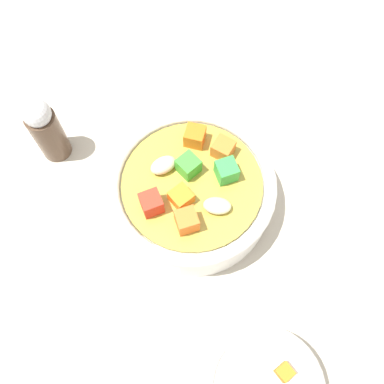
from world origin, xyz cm
name	(u,v)px	position (x,y,z in cm)	size (l,w,h in cm)	color
ground_plane	(192,205)	(0.00, 0.00, -1.00)	(140.00, 140.00, 2.00)	#BAB2A0
soup_bowl_main	(192,191)	(0.00, 0.00, 2.68)	(15.51, 15.51, 6.26)	white
spoon	(203,89)	(-12.25, -5.76, 0.38)	(11.50, 20.04, 0.82)	silver
pepper_shaker	(46,130)	(2.10, -15.23, 4.03)	(2.97, 2.97, 8.12)	#4C3828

